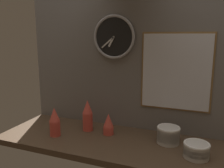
# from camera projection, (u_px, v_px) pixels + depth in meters

# --- Properties ---
(ground_plane) EXTENTS (1.60, 0.56, 0.04)m
(ground_plane) POSITION_uv_depth(u_px,v_px,m) (117.00, 143.00, 1.58)
(ground_plane) COLOR #4C3826
(wall_tiled_back) EXTENTS (1.60, 0.03, 1.05)m
(wall_tiled_back) POSITION_uv_depth(u_px,v_px,m) (130.00, 58.00, 1.71)
(wall_tiled_back) COLOR slate
(wall_tiled_back) RESTS_ON ground_plane
(cup_stack_left) EXTENTS (0.07, 0.07, 0.20)m
(cup_stack_left) POSITION_uv_depth(u_px,v_px,m) (55.00, 122.00, 1.63)
(cup_stack_left) COLOR #DB4C3D
(cup_stack_left) RESTS_ON ground_plane
(cup_stack_center) EXTENTS (0.07, 0.07, 0.15)m
(cup_stack_center) POSITION_uv_depth(u_px,v_px,m) (108.00, 124.00, 1.65)
(cup_stack_center) COLOR #DB4C3D
(cup_stack_center) RESTS_ON ground_plane
(cup_stack_center_left) EXTENTS (0.07, 0.07, 0.23)m
(cup_stack_center_left) POSITION_uv_depth(u_px,v_px,m) (88.00, 115.00, 1.72)
(cup_stack_center_left) COLOR #DB4C3D
(cup_stack_center_left) RESTS_ON ground_plane
(bowl_stack_far_right) EXTENTS (0.15, 0.15, 0.09)m
(bowl_stack_far_right) POSITION_uv_depth(u_px,v_px,m) (196.00, 150.00, 1.34)
(bowl_stack_far_right) COLOR beige
(bowl_stack_far_right) RESTS_ON ground_plane
(bowl_stack_right) EXTENTS (0.15, 0.15, 0.11)m
(bowl_stack_right) POSITION_uv_depth(u_px,v_px,m) (168.00, 134.00, 1.52)
(bowl_stack_right) COLOR beige
(bowl_stack_right) RESTS_ON ground_plane
(wall_clock) EXTENTS (0.31, 0.03, 0.31)m
(wall_clock) POSITION_uv_depth(u_px,v_px,m) (114.00, 37.00, 1.69)
(wall_clock) COLOR black
(menu_board) EXTENTS (0.47, 0.01, 0.53)m
(menu_board) POSITION_uv_depth(u_px,v_px,m) (176.00, 72.00, 1.59)
(menu_board) COLOR olive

